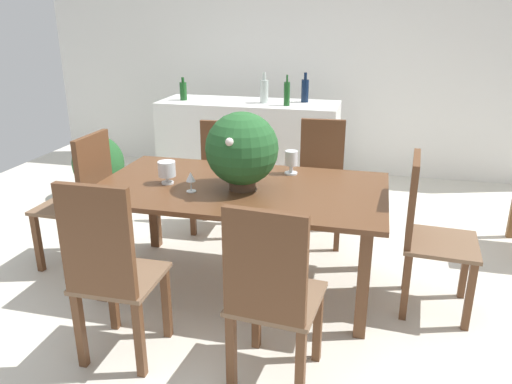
% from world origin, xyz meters
% --- Properties ---
extents(ground_plane, '(7.04, 7.04, 0.00)m').
position_xyz_m(ground_plane, '(0.00, 0.00, 0.00)').
color(ground_plane, silver).
extents(back_wall, '(6.40, 0.10, 2.60)m').
position_xyz_m(back_wall, '(0.00, 2.60, 1.30)').
color(back_wall, white).
rests_on(back_wall, ground).
extents(dining_table, '(1.92, 1.07, 0.73)m').
position_xyz_m(dining_table, '(0.00, -0.29, 0.65)').
color(dining_table, brown).
rests_on(dining_table, ground).
extents(chair_near_right, '(0.47, 0.49, 1.02)m').
position_xyz_m(chair_near_right, '(0.42, -1.27, 0.56)').
color(chair_near_right, brown).
rests_on(chair_near_right, ground).
extents(chair_near_left, '(0.42, 0.43, 1.06)m').
position_xyz_m(chair_near_left, '(-0.43, -1.27, 0.58)').
color(chair_near_left, brown).
rests_on(chair_near_left, ground).
extents(chair_far_left, '(0.49, 0.43, 0.94)m').
position_xyz_m(chair_far_left, '(-0.44, 0.68, 0.53)').
color(chair_far_left, brown).
rests_on(chair_far_left, ground).
extents(chair_far_right, '(0.43, 0.50, 0.99)m').
position_xyz_m(chair_far_right, '(0.43, 0.69, 0.54)').
color(chair_far_right, brown).
rests_on(chair_far_right, ground).
extents(chair_head_end, '(0.49, 0.45, 1.02)m').
position_xyz_m(chair_head_end, '(-1.19, -0.29, 0.56)').
color(chair_head_end, brown).
rests_on(chair_head_end, ground).
extents(chair_foot_end, '(0.47, 0.49, 1.01)m').
position_xyz_m(chair_foot_end, '(1.20, -0.28, 0.56)').
color(chair_foot_end, brown).
rests_on(chair_foot_end, ground).
extents(flower_centerpiece, '(0.47, 0.47, 0.51)m').
position_xyz_m(flower_centerpiece, '(0.03, -0.34, 1.00)').
color(flower_centerpiece, '#4C3828').
rests_on(flower_centerpiece, dining_table).
extents(crystal_vase_left, '(0.09, 0.09, 0.17)m').
position_xyz_m(crystal_vase_left, '(0.28, 0.05, 0.84)').
color(crystal_vase_left, silver).
rests_on(crystal_vase_left, dining_table).
extents(crystal_vase_center_near, '(0.12, 0.12, 0.15)m').
position_xyz_m(crystal_vase_center_near, '(-0.49, -0.36, 0.83)').
color(crystal_vase_center_near, silver).
rests_on(crystal_vase_center_near, dining_table).
extents(wine_glass, '(0.06, 0.06, 0.13)m').
position_xyz_m(wine_glass, '(-0.28, -0.47, 0.83)').
color(wine_glass, silver).
rests_on(wine_glass, dining_table).
extents(kitchen_counter, '(1.87, 0.65, 0.95)m').
position_xyz_m(kitchen_counter, '(-0.46, 1.70, 0.48)').
color(kitchen_counter, silver).
rests_on(kitchen_counter, ground).
extents(wine_bottle_dark, '(0.08, 0.08, 0.30)m').
position_xyz_m(wine_bottle_dark, '(-0.29, 1.68, 1.08)').
color(wine_bottle_dark, '#B2BFB7').
rests_on(wine_bottle_dark, kitchen_counter).
extents(wine_bottle_amber, '(0.06, 0.06, 0.30)m').
position_xyz_m(wine_bottle_amber, '(-0.04, 1.57, 1.07)').
color(wine_bottle_amber, '#194C1E').
rests_on(wine_bottle_amber, kitchen_counter).
extents(wine_bottle_tall, '(0.08, 0.08, 0.30)m').
position_xyz_m(wine_bottle_tall, '(0.11, 1.82, 1.07)').
color(wine_bottle_tall, '#0F1E38').
rests_on(wine_bottle_tall, kitchen_counter).
extents(wine_bottle_clear, '(0.07, 0.07, 0.24)m').
position_xyz_m(wine_bottle_clear, '(-1.16, 1.65, 1.05)').
color(wine_bottle_clear, '#194C1E').
rests_on(wine_bottle_clear, kitchen_counter).
extents(potted_plant_floor, '(0.52, 0.52, 0.65)m').
position_xyz_m(potted_plant_floor, '(-1.91, 1.09, 0.35)').
color(potted_plant_floor, '#9E9384').
rests_on(potted_plant_floor, ground).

